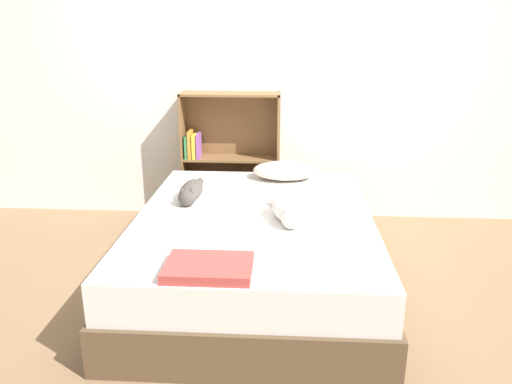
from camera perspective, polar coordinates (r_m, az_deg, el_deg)
ground_plane at (r=3.44m, az=-0.16°, el=-10.49°), size 8.00×8.00×0.00m
wall_back at (r=4.41m, az=1.02°, el=13.03°), size 8.00×0.06×2.50m
bed at (r=3.32m, az=-0.16°, el=-6.70°), size 1.55×2.03×0.51m
pillow at (r=3.96m, az=3.28°, el=2.46°), size 0.50×0.35×0.13m
cat_light at (r=3.08m, az=3.55°, el=-2.21°), size 0.24×0.52×0.16m
cat_dark at (r=3.51m, az=-7.43°, el=0.09°), size 0.15×0.55×0.14m
bookshelf at (r=4.43m, az=-3.11°, el=4.15°), size 0.85×0.26×1.13m
blanket_fold at (r=2.49m, az=-5.43°, el=-8.58°), size 0.43×0.31×0.05m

